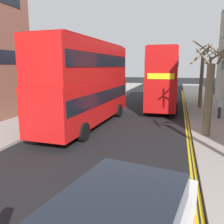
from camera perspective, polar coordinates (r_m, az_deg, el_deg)
sidewalk_right at (r=16.73m, az=25.27°, el=-3.74°), size 4.00×80.00×0.14m
sidewalk_left at (r=19.32m, az=-16.21°, el=-1.26°), size 4.00×80.00×0.14m
kerb_line_outer at (r=14.58m, az=18.33°, el=-5.57°), size 0.10×56.00×0.01m
kerb_line_inner at (r=14.57m, az=17.70°, el=-5.54°), size 0.10×56.00×0.01m
double_decker_bus_away at (r=16.01m, az=-6.05°, el=7.37°), size 3.14×10.90×5.64m
double_decker_bus_oncoming at (r=23.58m, az=12.19°, el=8.32°), size 3.05×10.88×5.64m
pedestrian_far at (r=19.57m, az=24.62°, el=1.06°), size 0.34×0.22×1.62m
street_tree_near at (r=35.41m, az=22.50°, el=8.68°), size 2.18×1.98×6.33m
street_tree_mid at (r=24.05m, az=20.83°, el=7.90°), size 1.61×1.73×6.28m
street_tree_distant at (r=14.17m, az=22.44°, el=3.99°), size 2.21×2.09×5.13m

